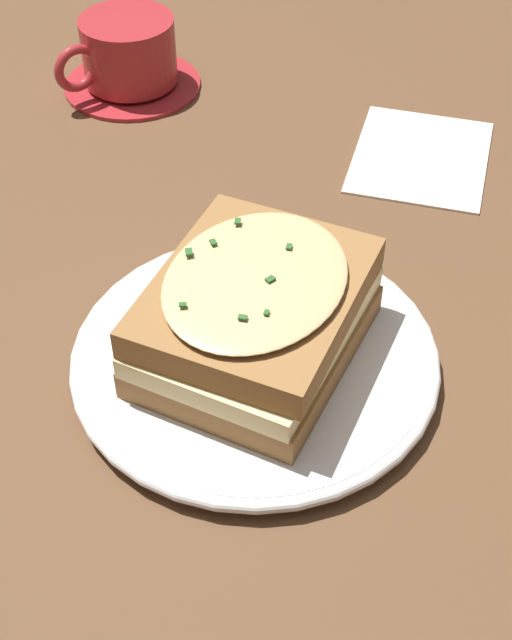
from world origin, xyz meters
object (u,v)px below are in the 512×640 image
Objects in this scene: sandwich at (253,314)px; teacup_with_saucer at (128,57)px; dinner_plate at (256,358)px; napkin at (421,156)px.

teacup_with_saucer is at bearing -151.18° from sandwich.
dinner_plate is at bearing 62.54° from sandwich.
teacup_with_saucer is at bearing -103.60° from napkin.
sandwich is 1.28× the size of napkin.
napkin is (-0.25, 0.09, -0.01)m from dinner_plate.
dinner_plate is 0.36m from teacup_with_saucer.
sandwich is 1.35× the size of teacup_with_saucer.
teacup_with_saucer reaches higher than napkin.
sandwich reaches higher than teacup_with_saucer.
sandwich reaches higher than dinner_plate.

